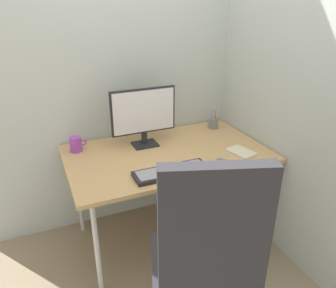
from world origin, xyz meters
name	(u,v)px	position (x,y,z in m)	size (l,w,h in m)	color
ground_plane	(167,234)	(0.00, 0.00, 0.00)	(8.00, 8.00, 0.00)	gray
wall_back	(143,41)	(0.00, 0.44, 1.40)	(2.55, 0.04, 2.80)	#B7C1BC
wall_side_right	(280,47)	(0.71, -0.17, 1.40)	(0.04, 2.01, 2.80)	#B7C1BC
desk	(167,158)	(0.00, 0.00, 0.67)	(1.36, 0.83, 0.71)	tan
office_chair	(206,259)	(-0.19, -0.88, 0.59)	(0.62, 0.63, 1.15)	black
monitor	(144,114)	(-0.10, 0.18, 0.95)	(0.47, 0.14, 0.41)	black
keyboard	(171,171)	(-0.10, -0.28, 0.73)	(0.47, 0.15, 0.03)	black
mouse	(223,162)	(0.25, -0.32, 0.74)	(0.06, 0.10, 0.04)	slate
pen_holder	(213,123)	(0.52, 0.27, 0.76)	(0.08, 0.08, 0.17)	slate
notebook	(241,152)	(0.46, -0.21, 0.72)	(0.13, 0.19, 0.01)	beige
coffee_mug	(76,144)	(-0.57, 0.26, 0.77)	(0.12, 0.08, 0.10)	purple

